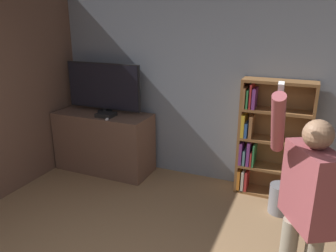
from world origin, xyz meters
The scene contains 8 objects.
wall_back centered at (0.01, 3.02, 1.35)m, with size 6.71×0.09×2.70m.
tv_ledge centered at (-1.60, 2.62, 0.45)m, with size 1.47×0.60×0.91m.
television centered at (-1.60, 2.69, 1.29)m, with size 1.21×0.22×0.74m.
game_console centered at (-1.46, 2.51, 0.93)m, with size 0.25×0.22×0.05m.
remote_loose centered at (-1.36, 2.41, 0.92)m, with size 0.08×0.14×0.02m.
bookshelf centered at (0.77, 2.84, 0.76)m, with size 0.89×0.28×1.55m.
person centered at (1.27, 1.02, 0.98)m, with size 0.61×0.56×1.88m.
waste_bin centered at (1.03, 2.43, 0.18)m, with size 0.27×0.27×0.36m.
Camera 1 is at (1.16, -1.31, 2.25)m, focal length 35.00 mm.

